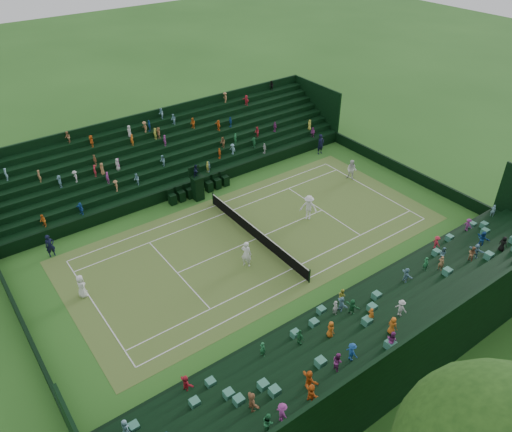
# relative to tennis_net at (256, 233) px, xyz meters

# --- Properties ---
(ground) EXTENTS (160.00, 160.00, 0.00)m
(ground) POSITION_rel_tennis_net_xyz_m (0.00, 0.00, -0.53)
(ground) COLOR #285C1D
(ground) RESTS_ON ground
(court_surface) EXTENTS (12.97, 26.77, 0.01)m
(court_surface) POSITION_rel_tennis_net_xyz_m (0.00, 0.00, -0.52)
(court_surface) COLOR #3B7E2A
(court_surface) RESTS_ON ground
(perimeter_wall_north) EXTENTS (17.17, 0.20, 1.00)m
(perimeter_wall_north) POSITION_rel_tennis_net_xyz_m (0.00, 15.88, -0.03)
(perimeter_wall_north) COLOR black
(perimeter_wall_north) RESTS_ON ground
(perimeter_wall_south) EXTENTS (17.17, 0.20, 1.00)m
(perimeter_wall_south) POSITION_rel_tennis_net_xyz_m (0.00, -15.88, -0.03)
(perimeter_wall_south) COLOR black
(perimeter_wall_south) RESTS_ON ground
(perimeter_wall_east) EXTENTS (0.20, 31.77, 1.00)m
(perimeter_wall_east) POSITION_rel_tennis_net_xyz_m (8.48, 0.00, -0.03)
(perimeter_wall_east) COLOR black
(perimeter_wall_east) RESTS_ON ground
(perimeter_wall_west) EXTENTS (0.20, 31.77, 1.00)m
(perimeter_wall_west) POSITION_rel_tennis_net_xyz_m (-8.48, 0.00, -0.03)
(perimeter_wall_west) COLOR black
(perimeter_wall_west) RESTS_ON ground
(north_grandstand) EXTENTS (6.60, 32.00, 4.90)m
(north_grandstand) POSITION_rel_tennis_net_xyz_m (12.66, 0.00, 1.02)
(north_grandstand) COLOR black
(north_grandstand) RESTS_ON ground
(south_grandstand) EXTENTS (6.60, 32.00, 4.90)m
(south_grandstand) POSITION_rel_tennis_net_xyz_m (-12.66, 0.00, 1.02)
(south_grandstand) COLOR black
(south_grandstand) RESTS_ON ground
(tennis_net) EXTENTS (11.67, 0.10, 1.06)m
(tennis_net) POSITION_rel_tennis_net_xyz_m (0.00, 0.00, 0.00)
(tennis_net) COLOR black
(tennis_net) RESTS_ON ground
(umpire_chair) EXTENTS (0.99, 0.99, 3.11)m
(umpire_chair) POSITION_rel_tennis_net_xyz_m (-7.20, -0.55, 0.80)
(umpire_chair) COLOR black
(umpire_chair) RESTS_ON ground
(courtside_chairs) EXTENTS (0.57, 5.54, 1.24)m
(courtside_chairs) POSITION_rel_tennis_net_xyz_m (-7.73, -0.09, -0.06)
(courtside_chairs) COLOR black
(courtside_chairs) RESTS_ON ground
(player_near_west) EXTENTS (0.88, 0.67, 1.61)m
(player_near_west) POSITION_rel_tennis_net_xyz_m (-1.51, -12.14, 0.28)
(player_near_west) COLOR white
(player_near_west) RESTS_ON ground
(player_near_east) EXTENTS (0.86, 0.78, 1.97)m
(player_near_east) POSITION_rel_tennis_net_xyz_m (2.03, -2.27, 0.46)
(player_near_east) COLOR white
(player_near_east) RESTS_ON ground
(player_far_west) EXTENTS (1.06, 0.97, 1.78)m
(player_far_west) POSITION_rel_tennis_net_xyz_m (-2.23, 11.75, 0.36)
(player_far_west) COLOR white
(player_far_west) RESTS_ON ground
(player_far_east) EXTENTS (1.48, 1.40, 2.01)m
(player_far_east) POSITION_rel_tennis_net_xyz_m (0.20, 4.75, 0.48)
(player_far_east) COLOR white
(player_far_east) RESTS_ON ground
(line_judge_north) EXTENTS (0.47, 0.71, 1.94)m
(line_judge_north) POSITION_rel_tennis_net_xyz_m (-7.42, 12.88, 0.44)
(line_judge_north) COLOR black
(line_judge_north) RESTS_ON ground
(line_judge_south) EXTENTS (0.42, 0.63, 1.70)m
(line_judge_south) POSITION_rel_tennis_net_xyz_m (-6.69, -12.43, 0.33)
(line_judge_south) COLOR black
(line_judge_south) RESTS_ON ground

